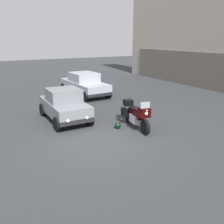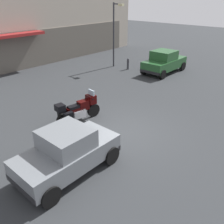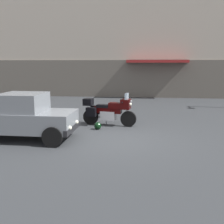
{
  "view_description": "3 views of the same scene",
  "coord_description": "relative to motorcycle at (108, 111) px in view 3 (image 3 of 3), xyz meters",
  "views": [
    {
      "loc": [
        7.77,
        -3.75,
        3.81
      ],
      "look_at": [
        -0.39,
        0.83,
        0.97
      ],
      "focal_mm": 38.79,
      "sensor_mm": 36.0,
      "label": 1
    },
    {
      "loc": [
        -6.91,
        -5.57,
        5.28
      ],
      "look_at": [
        -0.14,
        0.44,
        0.88
      ],
      "focal_mm": 38.85,
      "sensor_mm": 36.0,
      "label": 2
    },
    {
      "loc": [
        0.91,
        -8.78,
        2.51
      ],
      "look_at": [
        -0.2,
        0.52,
        0.85
      ],
      "focal_mm": 43.58,
      "sensor_mm": 36.0,
      "label": 3
    }
  ],
  "objects": [
    {
      "name": "motorcycle",
      "position": [
        0.0,
        0.0,
        0.0
      ],
      "size": [
        2.25,
        0.92,
        1.36
      ],
      "rotation": [
        0.0,
        0.0,
        -0.15
      ],
      "color": "black",
      "rests_on": "ground"
    },
    {
      "name": "car_compact_side",
      "position": [
        -2.53,
        -2.42,
        0.15
      ],
      "size": [
        3.48,
        1.7,
        1.56
      ],
      "rotation": [
        0.0,
        0.0,
        -0.0
      ],
      "color": "slate",
      "rests_on": "ground"
    },
    {
      "name": "helmet",
      "position": [
        -0.31,
        -0.75,
        -0.48
      ],
      "size": [
        0.28,
        0.28,
        0.28
      ],
      "primitive_type": "sphere",
      "color": "black",
      "rests_on": "ground"
    },
    {
      "name": "ground_plane",
      "position": [
        0.55,
        -2.13,
        -0.62
      ],
      "size": [
        80.0,
        80.0,
        0.0
      ],
      "primitive_type": "plane",
      "color": "#2D3033"
    },
    {
      "name": "building_facade_rear",
      "position": [
        0.55,
        10.95,
        5.18
      ],
      "size": [
        30.84,
        3.4,
        11.71
      ],
      "color": "#A89E8E",
      "rests_on": "ground"
    }
  ]
}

